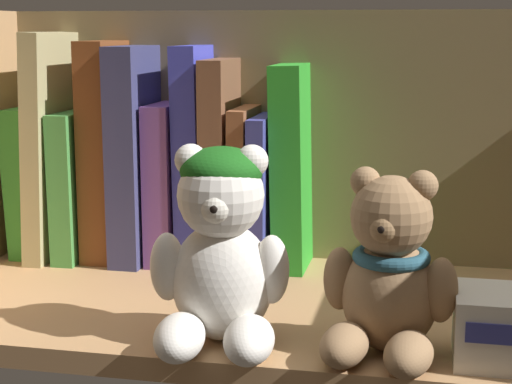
% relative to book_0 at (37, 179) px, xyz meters
% --- Properties ---
extents(shelf_board, '(0.70, 0.31, 0.02)m').
position_rel_book_0_xyz_m(shelf_board, '(0.32, -0.13, -0.09)').
color(shelf_board, tan).
rests_on(shelf_board, ground).
extents(shelf_back_panel, '(0.72, 0.01, 0.29)m').
position_rel_book_0_xyz_m(shelf_back_panel, '(0.32, 0.04, 0.04)').
color(shelf_back_panel, olive).
rests_on(shelf_back_panel, ground).
extents(book_0, '(0.04, 0.11, 0.17)m').
position_rel_book_0_xyz_m(book_0, '(0.00, 0.00, 0.00)').
color(book_0, '#2D862C').
rests_on(book_0, shelf_board).
extents(book_1, '(0.03, 0.15, 0.25)m').
position_rel_book_0_xyz_m(book_1, '(0.03, 0.00, 0.04)').
color(book_1, tan).
rests_on(book_1, shelf_board).
extents(book_2, '(0.03, 0.13, 0.16)m').
position_rel_book_0_xyz_m(book_2, '(0.06, 0.00, -0.00)').
color(book_2, '#459744').
rests_on(book_2, shelf_board).
extents(book_3, '(0.03, 0.11, 0.24)m').
position_rel_book_0_xyz_m(book_3, '(0.09, 0.00, 0.04)').
color(book_3, brown).
rests_on(book_3, shelf_board).
extents(book_4, '(0.03, 0.13, 0.24)m').
position_rel_book_0_xyz_m(book_4, '(0.13, 0.00, 0.03)').
color(book_4, navy).
rests_on(book_4, shelf_board).
extents(book_5, '(0.03, 0.11, 0.17)m').
position_rel_book_0_xyz_m(book_5, '(0.16, 0.00, 0.00)').
color(book_5, '#78478F').
rests_on(book_5, shelf_board).
extents(book_6, '(0.03, 0.10, 0.24)m').
position_rel_book_0_xyz_m(book_6, '(0.19, 0.00, 0.03)').
color(book_6, '#3A40C1').
rests_on(book_6, shelf_board).
extents(book_7, '(0.03, 0.12, 0.22)m').
position_rel_book_0_xyz_m(book_7, '(0.22, 0.00, 0.03)').
color(book_7, brown).
rests_on(book_7, shelf_board).
extents(book_8, '(0.02, 0.12, 0.17)m').
position_rel_book_0_xyz_m(book_8, '(0.25, 0.00, 0.00)').
color(book_8, brown).
rests_on(book_8, shelf_board).
extents(book_9, '(0.02, 0.12, 0.16)m').
position_rel_book_0_xyz_m(book_9, '(0.27, 0.00, -0.00)').
color(book_9, '#3B3E96').
rests_on(book_9, shelf_board).
extents(book_10, '(0.04, 0.10, 0.22)m').
position_rel_book_0_xyz_m(book_10, '(0.30, 0.00, 0.03)').
color(book_10, green).
rests_on(book_10, shelf_board).
extents(teddy_bear_larger, '(0.12, 0.12, 0.16)m').
position_rel_book_0_xyz_m(teddy_bear_larger, '(0.28, -0.24, -0.01)').
color(teddy_bear_larger, white).
rests_on(teddy_bear_larger, shelf_board).
extents(teddy_bear_smaller, '(0.11, 0.11, 0.15)m').
position_rel_book_0_xyz_m(teddy_bear_smaller, '(0.41, -0.23, -0.02)').
color(teddy_bear_smaller, '#93704C').
rests_on(teddy_bear_smaller, shelf_board).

